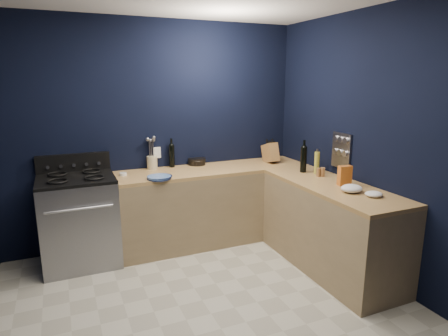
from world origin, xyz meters
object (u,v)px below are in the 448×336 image
crouton_bag (345,176)px  knife_block (270,153)px  plate_stack (159,177)px  gas_range (80,222)px  utensil_crock (152,162)px

crouton_bag → knife_block: bearing=102.1°
knife_block → plate_stack: bearing=-171.1°
gas_range → knife_block: (2.32, 0.04, 0.56)m
gas_range → utensil_crock: utensil_crock is taller
plate_stack → crouton_bag: size_ratio=1.29×
knife_block → crouton_bag: knife_block is taller
utensil_crock → crouton_bag: crouton_bag is taller
gas_range → knife_block: bearing=1.0°
plate_stack → knife_block: 1.53m
utensil_crock → knife_block: 1.48m
knife_block → crouton_bag: 1.24m
gas_range → crouton_bag: (2.46, -1.19, 0.54)m
utensil_crock → crouton_bag: (1.60, -1.46, 0.02)m
plate_stack → utensil_crock: utensil_crock is taller
knife_block → crouton_bag: (0.14, -1.23, -0.02)m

